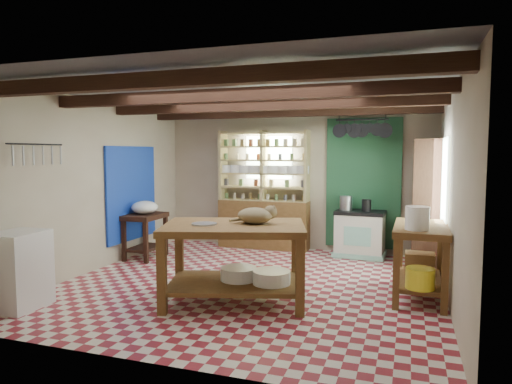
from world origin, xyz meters
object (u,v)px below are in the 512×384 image
(white_cabinet, at_px, (19,270))
(right_counter, at_px, (420,261))
(cat, at_px, (255,216))
(stove, at_px, (360,234))
(prep_table, at_px, (145,236))
(work_table, at_px, (234,263))

(white_cabinet, height_order, right_counter, right_counter)
(right_counter, height_order, cat, cat)
(stove, relative_size, white_cabinet, 0.92)
(cat, bearing_deg, prep_table, 122.04)
(work_table, height_order, right_counter, work_table)
(prep_table, distance_m, right_counter, 4.44)
(work_table, height_order, stove, work_table)
(white_cabinet, bearing_deg, prep_table, 87.74)
(work_table, distance_m, right_counter, 2.30)
(stove, bearing_deg, cat, -105.69)
(stove, xyz_separation_m, white_cabinet, (-3.46, -3.91, 0.05))
(work_table, height_order, cat, cat)
(work_table, bearing_deg, cat, 11.31)
(work_table, relative_size, prep_table, 2.19)
(stove, height_order, prep_table, stove)
(right_counter, distance_m, cat, 2.13)
(white_cabinet, xyz_separation_m, right_counter, (4.40, 1.89, 0.01))
(work_table, bearing_deg, white_cabinet, -172.85)
(prep_table, height_order, white_cabinet, white_cabinet)
(cat, bearing_deg, right_counter, -4.90)
(work_table, xyz_separation_m, white_cabinet, (-2.27, -1.01, -0.03))
(prep_table, relative_size, cat, 1.76)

